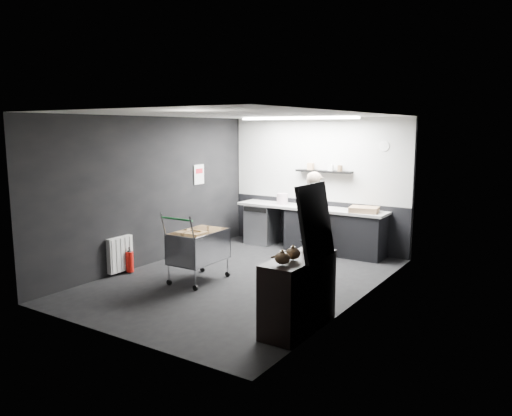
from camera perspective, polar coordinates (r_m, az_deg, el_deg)
The scene contains 22 objects.
floor at distance 8.39m, azimuth -1.50°, elevation -8.12°, with size 5.50×5.50×0.00m, color black.
ceiling at distance 8.02m, azimuth -1.58°, elevation 10.65°, with size 5.50×5.50×0.00m, color silver.
wall_back at distance 10.46m, azimuth 7.04°, elevation 2.81°, with size 5.50×5.50×0.00m, color black.
wall_front at distance 6.06m, azimuth -16.44°, elevation -2.04°, with size 5.50×5.50×0.00m, color black.
wall_left at distance 9.36m, azimuth -11.68°, elevation 1.96°, with size 5.50×5.50×0.00m, color black.
wall_right at distance 7.16m, azimuth 11.76°, elevation -0.19°, with size 5.50×5.50×0.00m, color black.
kitchen_wall_panel at distance 10.40m, azimuth 7.05°, elevation 5.54°, with size 3.95×0.02×1.70m, color #B9BAB5.
dado_panel at distance 10.57m, azimuth 6.91°, elevation -1.79°, with size 3.95×0.02×1.00m, color black.
floating_shelf at distance 10.23m, azimuth 7.76°, elevation 4.17°, with size 1.20×0.22×0.04m, color black.
wall_clock at distance 9.84m, azimuth 14.45°, elevation 6.87°, with size 0.20×0.20×0.03m, color silver.
poster at distance 10.29m, azimuth -6.54°, elevation 3.83°, with size 0.02×0.30×0.40m, color white.
poster_red_band at distance 10.28m, azimuth -6.53°, elevation 4.22°, with size 0.01×0.22×0.10m, color red.
radiator at distance 8.89m, azimuth -15.28°, elevation -5.11°, with size 0.10×0.50×0.60m, color silver.
ceiling_strip at distance 9.60m, azimuth 4.80°, elevation 10.18°, with size 2.40×0.20×0.04m, color white.
prep_counter at distance 10.24m, azimuth 6.82°, elevation -2.38°, with size 3.20×0.61×0.90m.
person at distance 9.69m, azimuth 6.70°, elevation -0.75°, with size 0.61×0.40×1.67m, color beige.
shopping_cart at distance 8.21m, azimuth -6.60°, elevation -4.65°, with size 0.64×1.03×1.13m.
sideboard at distance 6.28m, azimuth 5.11°, elevation -8.56°, with size 0.52×1.22×1.83m.
fire_extinguisher at distance 8.95m, azimuth -14.24°, elevation -5.89°, with size 0.13×0.13×0.44m.
cardboard_box at distance 9.70m, azimuth 12.24°, elevation -0.19°, with size 0.53×0.40×0.11m, color #A78059.
pink_tub at distance 10.51m, azimuth 3.02°, elevation 1.05°, with size 0.23×0.23×0.23m, color beige.
white_container at distance 10.10m, azimuth 6.88°, elevation 0.48°, with size 0.18×0.14×0.16m, color silver.
Camera 1 is at (4.55, -6.60, 2.48)m, focal length 35.00 mm.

